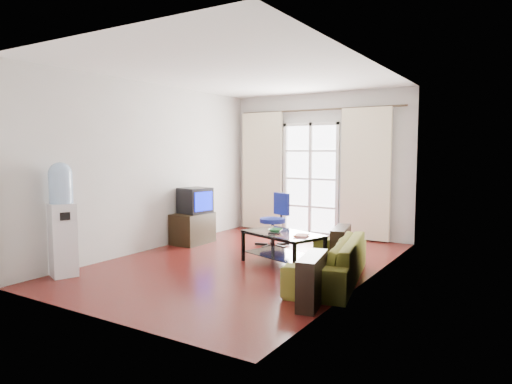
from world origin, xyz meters
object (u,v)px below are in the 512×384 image
Objects in this scene: task_chair at (274,231)px; sofa at (329,260)px; tv_stand at (193,228)px; water_cooler at (62,217)px; crt_tv at (194,200)px; coffee_table at (283,244)px.

sofa is at bearing -22.16° from task_chair.
tv_stand is 0.49× the size of water_cooler.
task_chair is (1.33, 0.47, -0.49)m from crt_tv.
tv_stand reaches higher than coffee_table.
sofa is at bearing -17.57° from tv_stand.
coffee_table is at bearing -127.77° from sofa.
water_cooler is at bearing -74.14° from sofa.
crt_tv reaches higher than coffee_table.
tv_stand is at bearing 110.36° from water_cooler.
crt_tv reaches higher than sofa.
crt_tv is (-2.93, 0.96, 0.48)m from sofa.
water_cooler is (-2.13, -2.02, 0.48)m from coffee_table.
sofa reaches higher than coffee_table.
crt_tv is at bearing -120.34° from sofa.
sofa is at bearing -25.63° from coffee_table.
sofa is 2.15m from task_chair.
task_chair is at bearing -144.16° from sofa.
crt_tv is 0.62× the size of task_chair.
task_chair is 3.38m from water_cooler.
tv_stand is 1.44m from task_chair.
task_chair reaches higher than coffee_table.
task_chair reaches higher than tv_stand.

